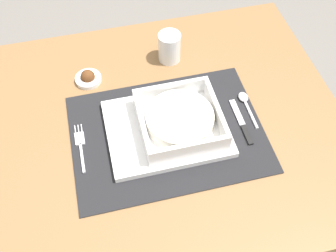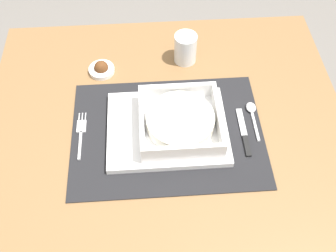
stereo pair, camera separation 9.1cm
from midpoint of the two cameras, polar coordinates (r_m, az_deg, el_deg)
The scene contains 10 objects.
ground_plane at distance 1.61m, azimuth 1.54°, elevation -15.56°, with size 6.00×6.00×0.00m, color slate.
dining_table at distance 1.04m, azimuth 2.30°, elevation -3.42°, with size 0.88×0.76×0.74m.
placemat at distance 0.93m, azimuth 2.78°, elevation -1.22°, with size 0.45×0.33×0.00m, color black.
serving_plate at distance 0.93m, azimuth 2.71°, elevation -0.50°, with size 0.28×0.22×0.02m, color white.
porridge_bowl at distance 0.90m, azimuth 4.66°, elevation 0.39°, with size 0.19×0.19×0.05m.
fork at distance 0.94m, azimuth -9.88°, elevation -0.99°, with size 0.02×0.13×0.00m.
spoon at distance 0.99m, azimuth 14.70°, elevation 1.89°, with size 0.02×0.11×0.01m.
butter_knife at distance 0.95m, azimuth 13.76°, elevation -1.45°, with size 0.01×0.14×0.01m.
drinking_glass at distance 1.07m, azimuth 5.02°, elevation 10.92°, with size 0.06×0.06×0.08m.
condiment_saucer at distance 1.06m, azimuth -7.25°, elevation 8.12°, with size 0.07×0.07×0.04m.
Camera 2 is at (-0.03, -0.56, 1.51)m, focal length 41.86 mm.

